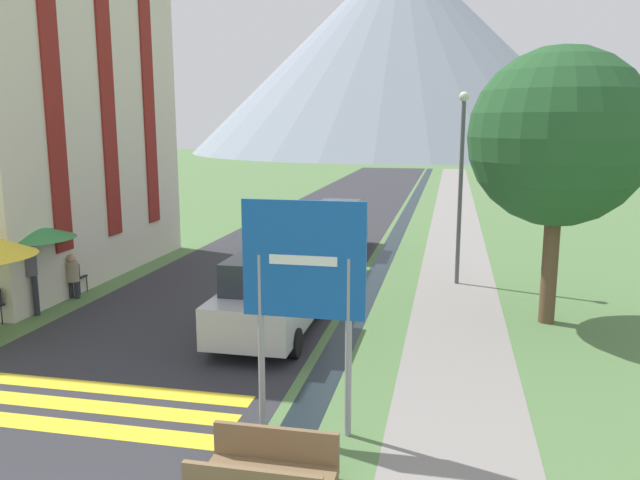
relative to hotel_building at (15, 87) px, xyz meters
The scene contains 19 objects.
ground_plane 13.57m from the hotel_building, 40.41° to the left, with size 160.00×160.00×0.00m, color #517542.
road 20.08m from the hotel_building, 69.04° to the left, with size 6.40×60.00×0.01m.
footpath 22.90m from the hotel_building, 54.17° to the left, with size 2.20×60.00×0.01m.
drainage_channel 21.63m from the hotel_building, 59.52° to the left, with size 0.60×60.00×0.00m.
crosswalk_marking 12.06m from the hotel_building, 49.69° to the right, with size 5.44×1.84×0.01m.
mountain_distant 86.29m from the hotel_building, 87.24° to the left, with size 65.54×65.54×31.67m.
hotel_building is the anchor object (origin of this frame).
road_sign 13.88m from the hotel_building, 37.47° to the right, with size 1.82×0.11×3.51m.
footbridge 15.48m from the hotel_building, 43.06° to the right, with size 1.70×1.10×0.65m.
parked_car_near 10.92m from the hotel_building, 23.94° to the right, with size 1.85×4.45×1.82m.
parked_car_far 11.20m from the hotel_building, 29.72° to the left, with size 1.71×3.98×1.82m.
cafe_chair_far_right 6.17m from the hotel_building, 34.72° to the right, with size 0.40×0.40×0.85m.
cafe_chair_far_left 6.24m from the hotel_building, 39.33° to the right, with size 0.40×0.40×0.85m.
cafe_chair_middle 6.75m from the hotel_building, 52.23° to the right, with size 0.40×0.40×0.85m.
cafe_umbrella_middle_green 5.61m from the hotel_building, 52.62° to the right, with size 2.23×2.23×2.16m.
person_standing_terrace 6.72m from the hotel_building, 53.01° to the right, with size 0.32×0.32×1.80m.
person_seated_near 6.30m from the hotel_building, 38.11° to the right, with size 0.32×0.32×1.20m.
streetlamp 13.29m from the hotel_building, ahead, with size 0.28×0.28×5.43m.
tree_by_path 15.21m from the hotel_building, ahead, with size 3.97×3.97×6.26m.
Camera 1 is at (3.33, -4.68, 4.58)m, focal length 35.00 mm.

